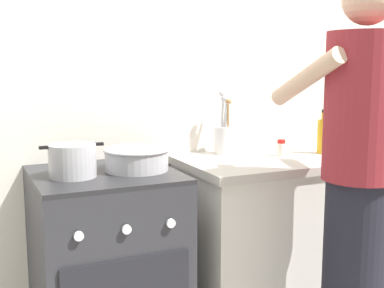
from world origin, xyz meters
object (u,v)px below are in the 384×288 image
(spice_bottle, at_px, (281,148))
(oil_bottle, at_px, (324,135))
(person, at_px, (358,189))
(pot, at_px, (72,161))
(mixing_bowl, at_px, (137,158))
(stove_range, at_px, (107,272))
(utensil_crock, at_px, (224,136))

(spice_bottle, distance_m, oil_bottle, 0.25)
(oil_bottle, height_order, person, person)
(pot, distance_m, person, 1.16)
(oil_bottle, relative_size, person, 0.13)
(mixing_bowl, height_order, person, person)
(stove_range, bearing_deg, oil_bottle, -0.66)
(stove_range, bearing_deg, pot, -164.04)
(mixing_bowl, height_order, utensil_crock, utensil_crock)
(stove_range, distance_m, oil_bottle, 1.28)
(pot, xyz_separation_m, utensil_crock, (0.82, 0.24, 0.03))
(stove_range, xyz_separation_m, oil_bottle, (1.16, -0.01, 0.54))
(pot, relative_size, mixing_bowl, 0.89)
(mixing_bowl, xyz_separation_m, person, (0.75, -0.54, -0.09))
(pot, distance_m, utensil_crock, 0.86)
(utensil_crock, bearing_deg, stove_range, -164.06)
(stove_range, relative_size, person, 0.53)
(person, bearing_deg, mixing_bowl, 144.42)
(pot, distance_m, spice_bottle, 1.05)
(utensil_crock, bearing_deg, person, -74.58)
(pot, height_order, spice_bottle, pot)
(pot, relative_size, person, 0.15)
(pot, xyz_separation_m, person, (1.03, -0.52, -0.11))
(utensil_crock, xyz_separation_m, person, (0.21, -0.75, -0.13))
(stove_range, bearing_deg, mixing_bowl, -7.76)
(pot, relative_size, utensil_crock, 0.79)
(spice_bottle, bearing_deg, pot, -177.16)
(stove_range, bearing_deg, person, -31.98)
(spice_bottle, bearing_deg, mixing_bowl, -177.69)
(pot, relative_size, spice_bottle, 3.08)
(spice_bottle, xyz_separation_m, person, (-0.02, -0.57, -0.08))
(mixing_bowl, xyz_separation_m, spice_bottle, (0.77, 0.03, -0.01))
(utensil_crock, xyz_separation_m, oil_bottle, (0.47, -0.21, 0.00))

